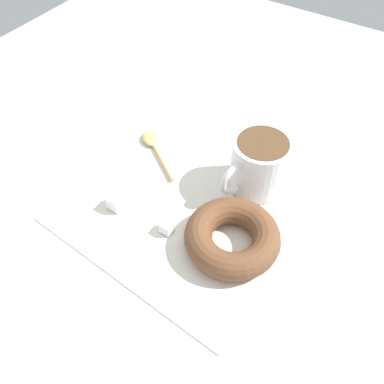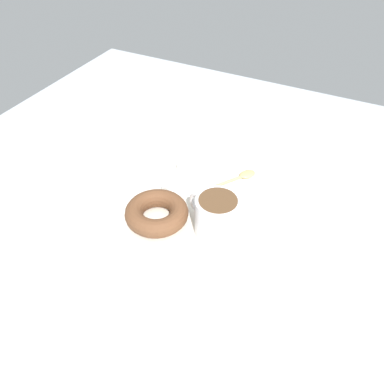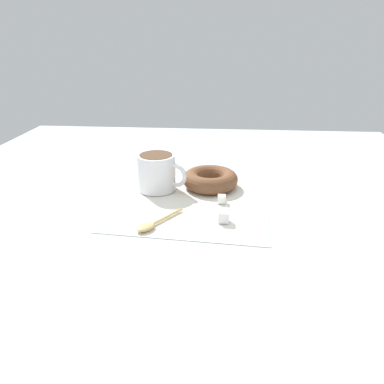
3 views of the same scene
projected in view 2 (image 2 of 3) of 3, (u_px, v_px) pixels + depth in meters
ground_plane at (188, 215)px, 83.04cm from camera, size 120.00×120.00×2.00cm
napkin at (192, 200)px, 84.55cm from camera, size 31.97×31.97×0.30cm
coffee_cup at (217, 215)px, 75.32cm from camera, size 10.71×7.98×7.65cm
donut at (157, 213)px, 79.03cm from camera, size 11.86×11.86×3.47cm
spoon at (242, 176)px, 89.57cm from camera, size 7.53×10.14×0.90cm
sugar_cube at (166, 188)px, 86.03cm from camera, size 1.51×1.51×1.51cm
sugar_cube_extra at (183, 165)px, 91.51cm from camera, size 1.92×1.92×1.92cm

